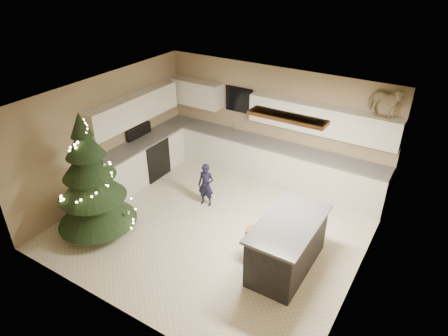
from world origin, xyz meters
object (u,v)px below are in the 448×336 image
(bar_stool, at_px, (254,236))
(christmas_tree, at_px, (92,186))
(island, at_px, (287,245))
(rocking_horse, at_px, (384,101))
(toddler, at_px, (206,185))

(bar_stool, height_order, christmas_tree, christmas_tree)
(christmas_tree, bearing_deg, island, 15.44)
(christmas_tree, xyz_separation_m, rocking_horse, (4.15, 3.60, 1.31))
(christmas_tree, bearing_deg, bar_stool, 17.61)
(toddler, bearing_deg, christmas_tree, -135.63)
(christmas_tree, xyz_separation_m, toddler, (1.28, 1.82, -0.52))
(rocking_horse, bearing_deg, toddler, 133.72)
(christmas_tree, height_order, toddler, christmas_tree)
(island, xyz_separation_m, rocking_horse, (0.65, 2.63, 1.83))
(island, bearing_deg, christmas_tree, -164.56)
(rocking_horse, bearing_deg, island, 178.08)
(bar_stool, distance_m, rocking_horse, 3.50)
(christmas_tree, relative_size, toddler, 2.55)
(christmas_tree, distance_m, toddler, 2.29)
(island, height_order, christmas_tree, christmas_tree)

